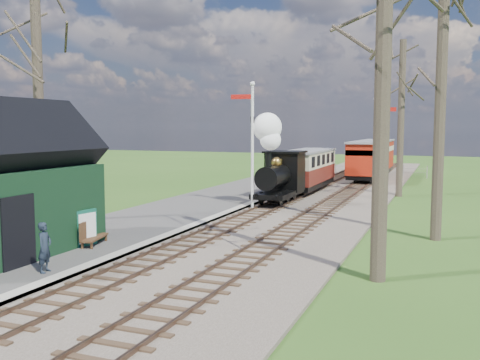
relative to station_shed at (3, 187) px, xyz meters
The scene contains 19 objects.
ground 6.29m from the station_shed, 42.94° to the right, with size 140.00×140.00×0.00m, color #2D531A.
distant_hills 63.40m from the station_shed, 84.61° to the left, with size 114.40×48.00×22.02m.
ballast_bed 18.98m from the station_shed, 72.73° to the left, with size 8.00×60.00×0.10m, color brown.
track_near 18.63m from the station_shed, 76.57° to the left, with size 1.60×60.00×0.15m.
track_far 19.40m from the station_shed, 69.04° to the left, with size 1.60×60.00×0.15m.
platform 10.26m from the station_shed, 85.44° to the left, with size 5.00×44.00×0.20m, color #474442.
coping_strip 10.69m from the station_shed, 72.79° to the left, with size 0.40×44.00×0.21m, color #B2AD9E.
station_shed is the anchor object (origin of this frame).
semaphore_near 12.58m from the station_shed, 73.62° to the left, with size 1.22×0.24×6.22m.
semaphore_far 20.01m from the station_shed, 64.28° to the left, with size 1.22×0.24×5.72m.
bare_trees 8.81m from the station_shed, 47.30° to the left, with size 15.51×22.39×12.00m.
fence_line 32.38m from the station_shed, 81.83° to the left, with size 12.60×0.08×1.00m.
locomotive 14.56m from the station_shed, 72.88° to the left, with size 1.82×4.24×4.54m.
coach 20.44m from the station_shed, 77.86° to the left, with size 2.12×7.27×2.23m.
red_carriage_a 28.10m from the station_shed, 75.79° to the left, with size 2.30×5.68×2.42m.
red_carriage_b 33.46m from the station_shed, 78.10° to the left, with size 2.30×5.68×2.42m.
sign_board 2.86m from the station_shed, 50.78° to the left, with size 0.25×0.81×1.19m.
bench 3.12m from the station_shed, 52.81° to the left, with size 0.76×1.50×0.82m.
person 3.08m from the station_shed, 24.12° to the right, with size 0.49×0.32×1.35m, color #1A2330.
Camera 1 is at (8.14, -8.22, 4.08)m, focal length 40.00 mm.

